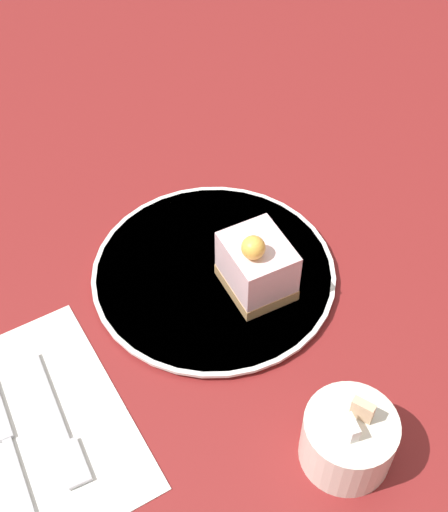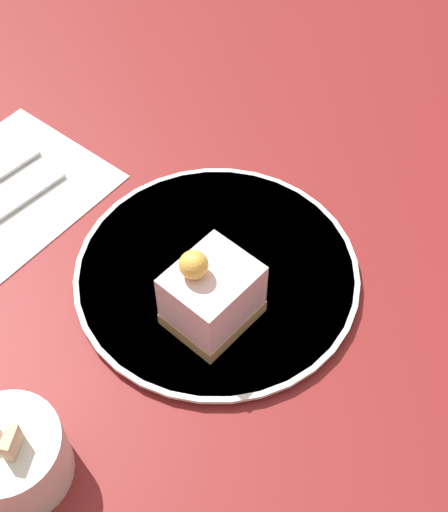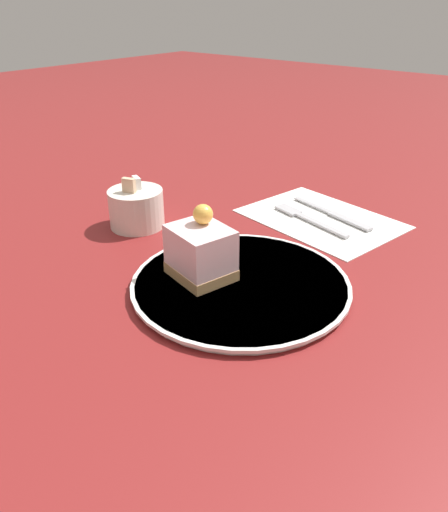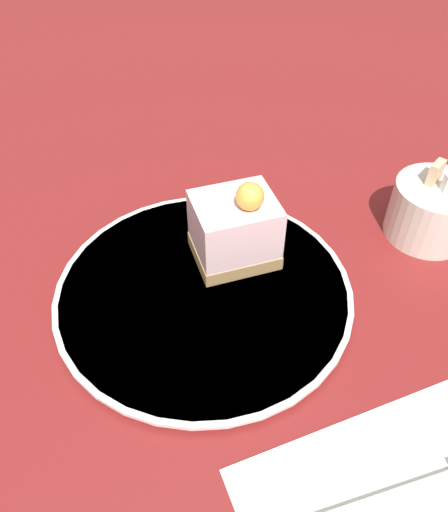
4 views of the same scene
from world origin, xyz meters
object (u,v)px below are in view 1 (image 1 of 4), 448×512
(fork, at_px, (60,428))
(sugar_bowl, at_px, (348,439))
(plate, at_px, (215,275))
(knife, at_px, (2,426))
(cake_slice, at_px, (257,266))

(fork, xyz_separation_m, sugar_bowl, (-0.19, 0.19, 0.03))
(plate, bearing_deg, sugar_bowl, 79.16)
(plate, distance_m, knife, 0.27)
(fork, bearing_deg, knife, -28.28)
(plate, relative_size, sugar_bowl, 3.21)
(knife, bearing_deg, fork, 151.72)
(plate, distance_m, fork, 0.23)
(plate, bearing_deg, cake_slice, 115.28)
(fork, relative_size, knife, 0.93)
(cake_slice, relative_size, fork, 0.60)
(fork, distance_m, sugar_bowl, 0.27)
(fork, bearing_deg, cake_slice, -164.93)
(cake_slice, relative_size, knife, 0.56)
(cake_slice, height_order, sugar_bowl, cake_slice)
(knife, distance_m, sugar_bowl, 0.32)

